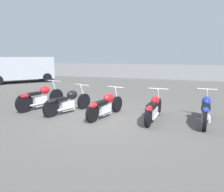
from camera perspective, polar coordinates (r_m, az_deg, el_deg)
name	(u,v)px	position (r m, az deg, el deg)	size (l,w,h in m)	color
ground_plane	(105,119)	(7.13, -1.71, -6.02)	(60.00, 60.00, 0.00)	#514F4C
fence_back	(159,72)	(19.79, 12.17, 6.18)	(40.00, 0.04, 1.30)	gray
motorcycle_slot_0	(40,98)	(8.86, -18.21, -0.40)	(0.86, 2.14, 1.04)	black
motorcycle_slot_1	(68,102)	(7.95, -11.53, -1.51)	(0.99, 2.01, 0.96)	black
motorcycle_slot_2	(105,105)	(7.28, -1.79, -2.38)	(0.74, 2.05, 0.95)	black
motorcycle_slot_3	(154,108)	(6.94, 10.80, -3.22)	(0.66, 1.97, 0.96)	black
motorcycle_slot_4	(206,111)	(7.06, 23.27, -3.51)	(0.59, 2.01, 1.00)	black
parked_van	(21,68)	(18.41, -22.77, 6.70)	(4.42, 4.92, 1.95)	#999EA8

